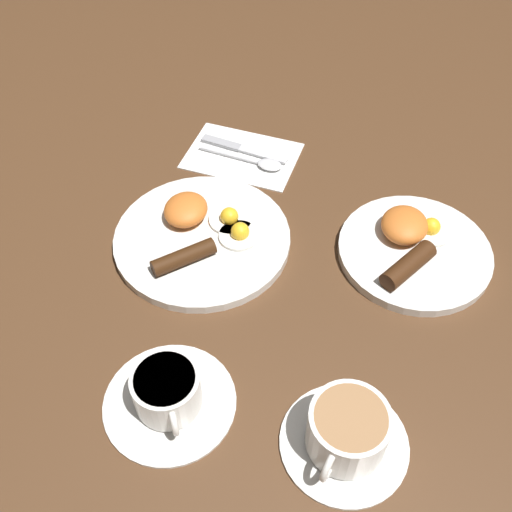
{
  "coord_description": "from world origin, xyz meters",
  "views": [
    {
      "loc": [
        0.57,
        0.26,
        0.69
      ],
      "look_at": [
        0.02,
        0.09,
        0.03
      ],
      "focal_mm": 42.0,
      "sensor_mm": 36.0,
      "label": 1
    }
  ],
  "objects_px": {
    "breakfast_plate_far": "(413,247)",
    "teacup_near": "(168,394)",
    "knife": "(239,148)",
    "spoon": "(260,162)",
    "teacup_far": "(347,433)",
    "breakfast_plate_near": "(202,235)"
  },
  "relations": [
    {
      "from": "breakfast_plate_far",
      "to": "knife",
      "type": "height_order",
      "value": "breakfast_plate_far"
    },
    {
      "from": "teacup_near",
      "to": "teacup_far",
      "type": "distance_m",
      "value": 0.22
    },
    {
      "from": "teacup_far",
      "to": "knife",
      "type": "relative_size",
      "value": 0.94
    },
    {
      "from": "breakfast_plate_far",
      "to": "spoon",
      "type": "xyz_separation_m",
      "value": [
        -0.12,
        -0.28,
        -0.01
      ]
    },
    {
      "from": "breakfast_plate_near",
      "to": "teacup_near",
      "type": "xyz_separation_m",
      "value": [
        0.27,
        0.06,
        0.01
      ]
    },
    {
      "from": "teacup_near",
      "to": "spoon",
      "type": "height_order",
      "value": "teacup_near"
    },
    {
      "from": "knife",
      "to": "spoon",
      "type": "xyz_separation_m",
      "value": [
        0.03,
        0.05,
        0.0
      ]
    },
    {
      "from": "breakfast_plate_far",
      "to": "teacup_near",
      "type": "bearing_deg",
      "value": -36.71
    },
    {
      "from": "teacup_far",
      "to": "knife",
      "type": "height_order",
      "value": "teacup_far"
    },
    {
      "from": "breakfast_plate_far",
      "to": "teacup_near",
      "type": "distance_m",
      "value": 0.43
    },
    {
      "from": "breakfast_plate_far",
      "to": "knife",
      "type": "distance_m",
      "value": 0.36
    },
    {
      "from": "breakfast_plate_near",
      "to": "knife",
      "type": "xyz_separation_m",
      "value": [
        -0.22,
        -0.01,
        -0.01
      ]
    },
    {
      "from": "teacup_near",
      "to": "spoon",
      "type": "relative_size",
      "value": 1.07
    },
    {
      "from": "breakfast_plate_far",
      "to": "teacup_near",
      "type": "height_order",
      "value": "teacup_near"
    },
    {
      "from": "teacup_far",
      "to": "spoon",
      "type": "bearing_deg",
      "value": -151.78
    },
    {
      "from": "teacup_far",
      "to": "breakfast_plate_near",
      "type": "bearing_deg",
      "value": -132.95
    },
    {
      "from": "breakfast_plate_far",
      "to": "teacup_far",
      "type": "bearing_deg",
      "value": -6.25
    },
    {
      "from": "breakfast_plate_far",
      "to": "spoon",
      "type": "height_order",
      "value": "breakfast_plate_far"
    },
    {
      "from": "breakfast_plate_far",
      "to": "breakfast_plate_near",
      "type": "bearing_deg",
      "value": -77.36
    },
    {
      "from": "spoon",
      "to": "teacup_near",
      "type": "bearing_deg",
      "value": -82.45
    },
    {
      "from": "breakfast_plate_far",
      "to": "teacup_far",
      "type": "xyz_separation_m",
      "value": [
        0.33,
        -0.04,
        0.02
      ]
    },
    {
      "from": "knife",
      "to": "teacup_near",
      "type": "bearing_deg",
      "value": -75.29
    }
  ]
}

